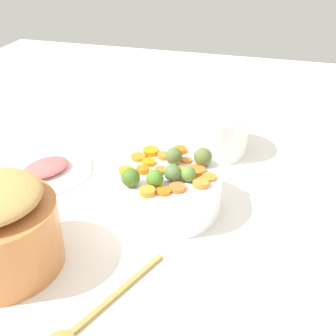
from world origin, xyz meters
name	(u,v)px	position (x,y,z in m)	size (l,w,h in m)	color
tabletop	(188,204)	(0.00, 0.00, 0.01)	(2.40, 2.40, 0.02)	white
serving_bowl_carrots	(168,190)	(0.04, -0.04, 0.07)	(0.23, 0.23, 0.09)	white
carrot_slice_0	(139,157)	(0.00, -0.12, 0.12)	(0.03, 0.03, 0.01)	orange
carrot_slice_1	(178,188)	(0.10, 0.00, 0.12)	(0.03, 0.03, 0.01)	orange
carrot_slice_2	(149,162)	(0.02, -0.09, 0.12)	(0.03, 0.03, 0.01)	orange
carrot_slice_3	(201,184)	(0.07, 0.04, 0.12)	(0.03, 0.03, 0.01)	orange
carrot_slice_4	(147,192)	(0.13, -0.05, 0.12)	(0.03, 0.03, 0.01)	orange
carrot_slice_5	(151,151)	(-0.03, -0.10, 0.12)	(0.04, 0.04, 0.01)	orange
carrot_slice_6	(209,177)	(0.04, 0.05, 0.12)	(0.03, 0.03, 0.01)	orange
carrot_slice_7	(180,150)	(-0.06, -0.03, 0.12)	(0.03, 0.03, 0.01)	orange
carrot_slice_8	(187,160)	(-0.02, -0.01, 0.12)	(0.02, 0.02, 0.01)	orange
carrot_slice_9	(179,171)	(0.04, -0.01, 0.12)	(0.03, 0.03, 0.01)	orange
carrot_slice_10	(161,170)	(0.04, -0.05, 0.12)	(0.03, 0.03, 0.01)	orange
carrot_slice_11	(143,170)	(0.05, -0.09, 0.12)	(0.03, 0.03, 0.01)	orange
carrot_slice_12	(164,156)	(-0.02, -0.06, 0.12)	(0.03, 0.03, 0.01)	orange
carrot_slice_13	(196,170)	(0.02, 0.02, 0.12)	(0.04, 0.04, 0.01)	orange
carrot_slice_14	(163,191)	(0.12, -0.02, 0.12)	(0.03, 0.03, 0.01)	orange
carrot_slice_15	(126,171)	(0.07, -0.12, 0.12)	(0.03, 0.03, 0.01)	orange
brussels_sprout_0	(188,174)	(0.06, 0.01, 0.13)	(0.03, 0.03, 0.03)	olive
brussels_sprout_1	(130,177)	(0.11, -0.09, 0.13)	(0.04, 0.04, 0.04)	#496E25
brussels_sprout_2	(203,157)	(-0.01, 0.03, 0.13)	(0.04, 0.04, 0.04)	#5B6D33
brussels_sprout_3	(173,173)	(0.07, -0.02, 0.13)	(0.04, 0.04, 0.04)	#54743F
brussels_sprout_4	(174,157)	(0.00, -0.03, 0.13)	(0.04, 0.04, 0.04)	#566D35
brussels_sprout_5	(155,178)	(0.10, -0.05, 0.13)	(0.04, 0.04, 0.04)	#4E8526
wooden_spoon	(81,324)	(0.39, -0.08, 0.03)	(0.27, 0.13, 0.01)	#AE8845
casserole_dish	(214,132)	(-0.26, 0.01, 0.08)	(0.18, 0.18, 0.11)	white
ham_plate	(43,169)	(-0.03, -0.39, 0.03)	(0.24, 0.24, 0.01)	white
ham_slice_main	(46,167)	(-0.01, -0.37, 0.04)	(0.12, 0.09, 0.02)	#CD615F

